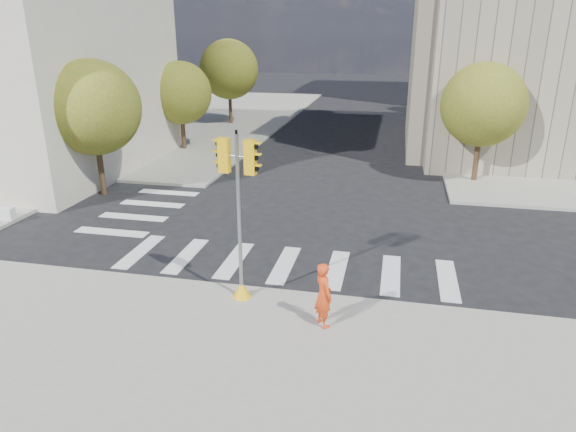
{
  "coord_description": "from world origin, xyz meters",
  "views": [
    {
      "loc": [
        3.37,
        -17.6,
        7.6
      ],
      "look_at": [
        0.2,
        -2.81,
        2.1
      ],
      "focal_mm": 32.0,
      "sensor_mm": 36.0,
      "label": 1
    }
  ],
  "objects_px": {
    "traffic_signal": "(240,230)",
    "lamp_near": "(484,86)",
    "photographer": "(323,295)",
    "lamp_far": "(460,69)"
  },
  "relations": [
    {
      "from": "traffic_signal",
      "to": "lamp_near",
      "type": "bearing_deg",
      "value": 70.94
    },
    {
      "from": "traffic_signal",
      "to": "photographer",
      "type": "xyz_separation_m",
      "value": [
        2.57,
        -1.01,
        -1.22
      ]
    },
    {
      "from": "lamp_far",
      "to": "photographer",
      "type": "xyz_separation_m",
      "value": [
        -6.22,
        -33.72,
        -3.52
      ]
    },
    {
      "from": "traffic_signal",
      "to": "photographer",
      "type": "bearing_deg",
      "value": -15.4
    },
    {
      "from": "lamp_far",
      "to": "lamp_near",
      "type": "bearing_deg",
      "value": -90.0
    },
    {
      "from": "lamp_near",
      "to": "photographer",
      "type": "bearing_deg",
      "value": -107.52
    },
    {
      "from": "lamp_far",
      "to": "traffic_signal",
      "type": "relative_size",
      "value": 1.63
    },
    {
      "from": "lamp_near",
      "to": "lamp_far",
      "type": "relative_size",
      "value": 1.0
    },
    {
      "from": "lamp_far",
      "to": "photographer",
      "type": "height_order",
      "value": "lamp_far"
    },
    {
      "from": "photographer",
      "to": "lamp_far",
      "type": "bearing_deg",
      "value": -47.71
    }
  ]
}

